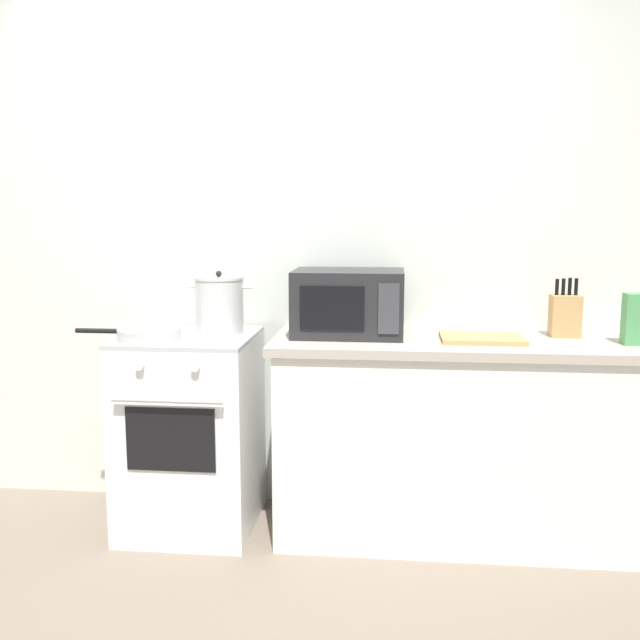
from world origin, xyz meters
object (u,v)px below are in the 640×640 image
(stove, at_px, (191,431))
(stock_pot, at_px, (219,304))
(pasta_box, at_px, (633,319))
(cutting_board, at_px, (482,338))
(knife_block, at_px, (565,315))
(frying_pan, at_px, (148,334))
(microwave, at_px, (348,303))

(stove, relative_size, stock_pot, 2.91)
(stove, distance_m, pasta_box, 2.04)
(pasta_box, bearing_deg, stock_pot, 176.05)
(cutting_board, height_order, knife_block, knife_block)
(stove, xyz_separation_m, stock_pot, (0.13, 0.10, 0.59))
(stock_pot, relative_size, frying_pan, 0.66)
(microwave, bearing_deg, knife_block, 3.62)
(pasta_box, bearing_deg, knife_block, 144.89)
(cutting_board, bearing_deg, stock_pot, 175.42)
(frying_pan, relative_size, microwave, 0.96)
(stock_pot, bearing_deg, knife_block, 1.57)
(frying_pan, height_order, pasta_box, pasta_box)
(stock_pot, xyz_separation_m, knife_block, (1.59, 0.04, -0.03))
(cutting_board, height_order, pasta_box, pasta_box)
(frying_pan, xyz_separation_m, cutting_board, (1.47, 0.13, -0.02))
(stove, distance_m, cutting_board, 1.41)
(frying_pan, height_order, cutting_board, frying_pan)
(knife_block, distance_m, pasta_box, 0.30)
(knife_block, bearing_deg, stove, -175.29)
(frying_pan, bearing_deg, microwave, 13.23)
(knife_block, bearing_deg, microwave, -176.38)
(frying_pan, bearing_deg, cutting_board, 4.98)
(stove, height_order, microwave, microwave)
(microwave, relative_size, pasta_box, 2.27)
(cutting_board, relative_size, pasta_box, 1.64)
(pasta_box, bearing_deg, frying_pan, -177.31)
(cutting_board, distance_m, pasta_box, 0.63)
(microwave, bearing_deg, cutting_board, -7.46)
(microwave, distance_m, knife_block, 0.98)
(microwave, bearing_deg, stock_pot, 178.26)
(cutting_board, relative_size, knife_block, 1.34)
(stove, xyz_separation_m, pasta_box, (1.96, -0.03, 0.57))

